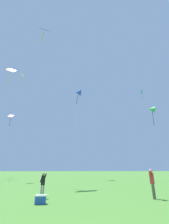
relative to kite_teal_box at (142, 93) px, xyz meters
The scene contains 10 objects.
kite_teal_box is the anchor object (origin of this frame).
kite_pink_low 40.12m from the kite_teal_box, 168.17° to the left, with size 1.84×6.55×17.68m.
kite_yellow_diamond 32.99m from the kite_teal_box, 165.07° to the right, with size 4.53×11.67×21.76m.
kite_red_high 39.35m from the kite_teal_box, behind, with size 3.95×7.61×30.69m.
kite_blue_delta 20.26m from the kite_teal_box, 167.04° to the right, with size 2.34×11.30×20.50m.
kite_green_small 7.85m from the kite_teal_box, 92.48° to the right, with size 3.07×6.52×17.43m.
kite_black_large 31.22m from the kite_teal_box, 151.70° to the right, with size 2.02×7.51×28.71m.
person_far_back 42.10m from the kite_teal_box, 131.13° to the right, with size 0.42×0.40×1.57m.
person_near_tree 39.41m from the kite_teal_box, 120.30° to the right, with size 0.51×0.41×1.77m.
picnic_cooler 43.59m from the kite_teal_box, 129.08° to the right, with size 0.60×0.40×0.44m.
Camera 1 is at (-0.38, -2.29, 1.73)m, focal length 24.77 mm.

